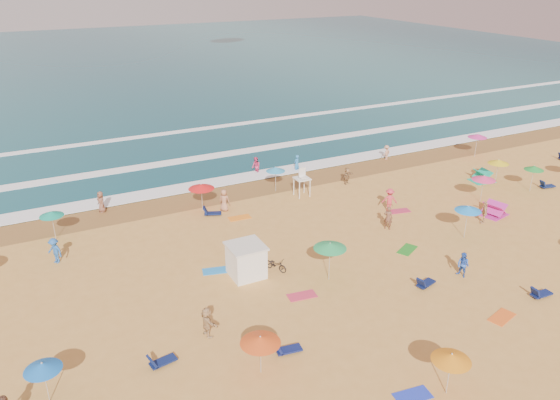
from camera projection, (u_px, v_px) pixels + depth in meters
name	position (u px, v px, depth m)	size (l,w,h in m)	color
ground	(314.00, 253.00, 36.80)	(220.00, 220.00, 0.00)	gold
ocean	(96.00, 65.00, 105.62)	(220.00, 140.00, 0.18)	#0C4756
wet_sand	(241.00, 190.00, 47.04)	(220.00, 220.00, 0.00)	olive
surf_foam	(206.00, 159.00, 54.22)	(200.00, 18.70, 0.05)	white
cabana	(246.00, 261.00, 33.79)	(2.00, 2.00, 2.00)	white
cabana_roof	(246.00, 246.00, 33.37)	(2.20, 2.20, 0.12)	silver
bicycle	(276.00, 264.00, 34.56)	(0.56, 1.61, 0.85)	black
lifeguard_stand	(302.00, 184.00, 45.53)	(1.20, 1.20, 2.10)	white
beach_umbrellas	(342.00, 212.00, 37.89)	(59.08, 26.76, 0.80)	red
loungers	(442.00, 244.00, 37.63)	(45.57, 20.16, 0.34)	#0F1B4C
towels	(335.00, 292.00, 32.38)	(20.91, 25.09, 0.03)	red
popup_tents	(488.00, 190.00, 45.50)	(6.89, 7.70, 1.20)	#C92C9A
beachgoers	(263.00, 224.00, 38.96)	(42.37, 23.90, 2.12)	brown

